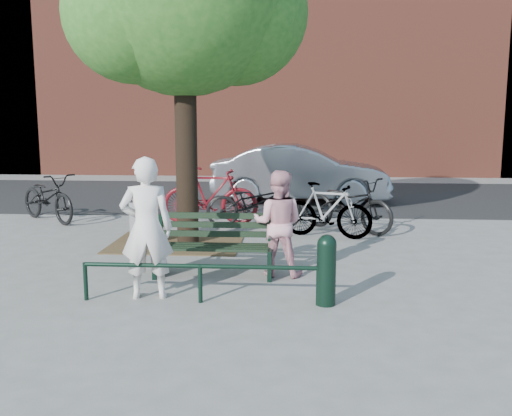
# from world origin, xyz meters

# --- Properties ---
(ground) EXTENTS (90.00, 90.00, 0.00)m
(ground) POSITION_xyz_m (0.00, 0.00, 0.00)
(ground) COLOR gray
(ground) RESTS_ON ground
(dirt_pit) EXTENTS (2.40, 2.00, 0.02)m
(dirt_pit) POSITION_xyz_m (-1.00, 2.20, 0.01)
(dirt_pit) COLOR brown
(dirt_pit) RESTS_ON ground
(road) EXTENTS (40.00, 7.00, 0.01)m
(road) POSITION_xyz_m (0.00, 8.50, 0.01)
(road) COLOR black
(road) RESTS_ON ground
(townhouse_row) EXTENTS (45.00, 4.00, 14.00)m
(townhouse_row) POSITION_xyz_m (0.17, 16.00, 6.25)
(townhouse_row) COLOR brown
(townhouse_row) RESTS_ON ground
(park_bench) EXTENTS (1.74, 0.54, 0.97)m
(park_bench) POSITION_xyz_m (-0.00, 0.08, 0.48)
(park_bench) COLOR black
(park_bench) RESTS_ON ground
(guard_railing) EXTENTS (3.06, 0.06, 0.51)m
(guard_railing) POSITION_xyz_m (0.00, -1.20, 0.40)
(guard_railing) COLOR black
(guard_railing) RESTS_ON ground
(person_left) EXTENTS (0.74, 0.54, 1.86)m
(person_left) POSITION_xyz_m (-0.72, -1.04, 0.93)
(person_left) COLOR silver
(person_left) RESTS_ON ground
(person_right) EXTENTS (0.85, 0.71, 1.58)m
(person_right) POSITION_xyz_m (0.95, 0.15, 0.79)
(person_right) COLOR #D3919C
(person_right) RESTS_ON ground
(bollard) EXTENTS (0.24, 0.24, 0.91)m
(bollard) POSITION_xyz_m (1.60, -1.17, 0.49)
(bollard) COLOR black
(bollard) RESTS_ON ground
(litter_bin) EXTENTS (0.43, 0.43, 0.88)m
(litter_bin) POSITION_xyz_m (-1.65, 2.00, 0.44)
(litter_bin) COLOR gray
(litter_bin) RESTS_ON ground
(bicycle_a) EXTENTS (2.10, 1.86, 1.10)m
(bicycle_a) POSITION_xyz_m (-4.35, 4.17, 0.55)
(bicycle_a) COLOR black
(bicycle_a) RESTS_ON ground
(bicycle_b) EXTENTS (2.13, 0.65, 1.27)m
(bicycle_b) POSITION_xyz_m (-0.66, 4.08, 0.63)
(bicycle_b) COLOR #530B12
(bicycle_b) RESTS_ON ground
(bicycle_c) EXTENTS (2.06, 0.79, 1.07)m
(bicycle_c) POSITION_xyz_m (0.33, 3.74, 0.54)
(bicycle_c) COLOR black
(bicycle_c) RESTS_ON ground
(bicycle_d) EXTENTS (1.87, 1.03, 1.08)m
(bicycle_d) POSITION_xyz_m (1.82, 2.88, 0.54)
(bicycle_d) COLOR gray
(bicycle_d) RESTS_ON ground
(bicycle_e) EXTENTS (2.16, 1.92, 1.13)m
(bicycle_e) POSITION_xyz_m (2.27, 3.53, 0.57)
(bicycle_e) COLOR black
(bicycle_e) RESTS_ON ground
(parked_car) EXTENTS (4.83, 1.81, 1.58)m
(parked_car) POSITION_xyz_m (1.35, 7.42, 0.79)
(parked_car) COLOR gray
(parked_car) RESTS_ON ground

